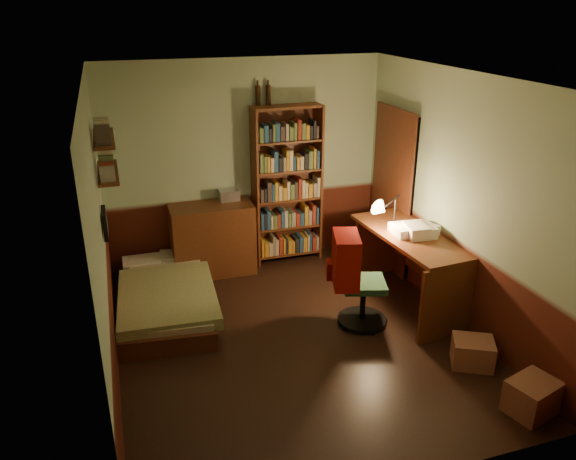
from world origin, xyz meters
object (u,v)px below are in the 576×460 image
object	(u,v)px
bed	(165,289)
desk_lamp	(395,205)
cardboard_box_b	(473,352)
mini_stereo	(229,195)
bookshelf	(287,186)
office_chair	(364,280)
cardboard_box_a	(532,397)
dresser	(213,239)
desk	(409,269)

from	to	relation	value
bed	desk_lamp	world-z (taller)	desk_lamp
bed	cardboard_box_b	size ratio (longest dim) A/B	4.87
mini_stereo	bookshelf	size ratio (longest dim) A/B	0.12
bed	cardboard_box_b	xyz separation A→B (m)	(2.64, -1.91, -0.14)
bookshelf	bed	bearing A→B (deg)	-155.23
bed	cardboard_box_b	distance (m)	3.26
office_chair	cardboard_box_a	xyz separation A→B (m)	(0.76, -1.72, -0.37)
dresser	bookshelf	size ratio (longest dim) A/B	0.50
desk_lamp	office_chair	xyz separation A→B (m)	(-0.54, -0.43, -0.63)
mini_stereo	bookshelf	distance (m)	0.75
mini_stereo	desk	bearing A→B (deg)	-43.52
dresser	desk_lamp	distance (m)	2.32
bookshelf	mini_stereo	bearing A→B (deg)	174.22
desk	office_chair	distance (m)	0.72
bookshelf	desk_lamp	world-z (taller)	bookshelf
bookshelf	office_chair	distance (m)	1.88
office_chair	cardboard_box_b	distance (m)	1.27
mini_stereo	cardboard_box_b	bearing A→B (deg)	-59.41
cardboard_box_a	office_chair	bearing A→B (deg)	113.82
bed	cardboard_box_a	size ratio (longest dim) A/B	4.58
desk	desk_lamp	size ratio (longest dim) A/B	2.68
cardboard_box_b	mini_stereo	bearing A→B (deg)	121.06
desk	office_chair	world-z (taller)	office_chair
bookshelf	desk_lamp	bearing A→B (deg)	-62.05
bed	desk_lamp	bearing A→B (deg)	-4.59
cardboard_box_a	desk	bearing A→B (deg)	92.62
cardboard_box_a	desk_lamp	bearing A→B (deg)	95.91
bed	office_chair	world-z (taller)	office_chair
bed	bookshelf	world-z (taller)	bookshelf
mini_stereo	dresser	bearing A→B (deg)	-154.39
desk	desk_lamp	world-z (taller)	desk_lamp
bookshelf	office_chair	size ratio (longest dim) A/B	1.97
bed	office_chair	bearing A→B (deg)	-18.58
mini_stereo	cardboard_box_b	world-z (taller)	mini_stereo
mini_stereo	cardboard_box_a	world-z (taller)	mini_stereo
bed	desk	size ratio (longest dim) A/B	1.15
mini_stereo	cardboard_box_b	xyz separation A→B (m)	(1.70, -2.83, -0.83)
bookshelf	office_chair	xyz separation A→B (m)	(0.27, -1.79, -0.50)
dresser	mini_stereo	distance (m)	0.59
mini_stereo	desk_lamp	world-z (taller)	desk_lamp
desk_lamp	cardboard_box_a	distance (m)	2.37
dresser	cardboard_box_a	distance (m)	3.99
mini_stereo	cardboard_box_a	bearing A→B (deg)	-63.82
dresser	cardboard_box_b	size ratio (longest dim) A/B	2.71
mini_stereo	bed	bearing A→B (deg)	-136.11
desk	mini_stereo	bearing A→B (deg)	132.04
desk_lamp	cardboard_box_a	world-z (taller)	desk_lamp
dresser	mini_stereo	size ratio (longest dim) A/B	4.11
mini_stereo	bookshelf	xyz separation A→B (m)	(0.75, -0.04, 0.05)
cardboard_box_a	cardboard_box_b	bearing A→B (deg)	96.09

